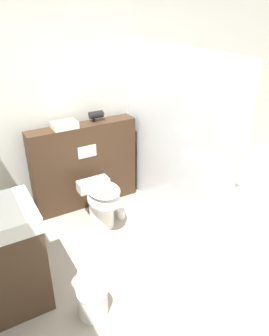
% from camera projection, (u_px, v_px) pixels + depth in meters
% --- Properties ---
extents(ground_plane, '(12.00, 12.00, 0.00)m').
position_uv_depth(ground_plane, '(183.00, 298.00, 2.82)').
color(ground_plane, '#9E9384').
extents(wall_back, '(8.00, 0.06, 2.50)m').
position_uv_depth(wall_back, '(84.00, 100.00, 3.81)').
color(wall_back, silver).
rests_on(wall_back, ground_plane).
extents(partition_panel, '(1.27, 0.23, 1.04)m').
position_uv_depth(partition_panel, '(85.00, 166.00, 3.92)').
color(partition_panel, '#3D2819').
rests_on(partition_panel, ground_plane).
extents(shower_glass, '(0.04, 1.92, 1.93)m').
position_uv_depth(shower_glass, '(173.00, 142.00, 3.44)').
color(shower_glass, silver).
rests_on(shower_glass, ground_plane).
extents(toilet, '(0.36, 0.57, 0.52)m').
position_uv_depth(toilet, '(102.00, 202.00, 3.57)').
color(toilet, white).
rests_on(toilet, ground_plane).
extents(sink_vanity, '(0.57, 0.55, 1.06)m').
position_uv_depth(sink_vanity, '(5.00, 258.00, 2.60)').
color(sink_vanity, '#473323').
rests_on(sink_vanity, ground_plane).
extents(hair_drier, '(0.19, 0.09, 0.12)m').
position_uv_depth(hair_drier, '(97.00, 115.00, 3.75)').
color(hair_drier, black).
rests_on(hair_drier, partition_panel).
extents(folded_towel, '(0.27, 0.19, 0.07)m').
position_uv_depth(folded_towel, '(65.00, 125.00, 3.57)').
color(folded_towel, beige).
rests_on(folded_towel, partition_panel).
extents(spare_toilet_roll, '(0.09, 0.09, 0.11)m').
position_uv_depth(spare_toilet_roll, '(121.00, 214.00, 3.84)').
color(spare_toilet_roll, white).
rests_on(spare_toilet_roll, ground_plane).
extents(waste_bin, '(0.25, 0.25, 0.25)m').
position_uv_depth(waste_bin, '(93.00, 302.00, 2.64)').
color(waste_bin, silver).
rests_on(waste_bin, ground_plane).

